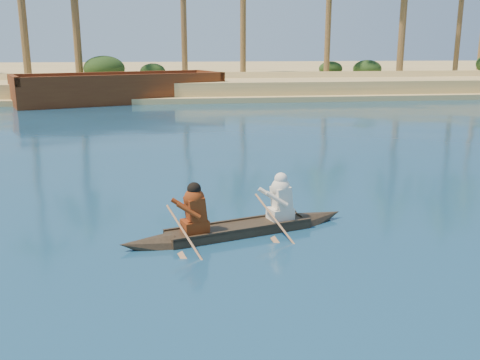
{
  "coord_description": "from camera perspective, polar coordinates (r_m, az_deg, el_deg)",
  "views": [
    {
      "loc": [
        1.76,
        -13.58,
        3.75
      ],
      "look_at": [
        3.5,
        -1.42,
        0.66
      ],
      "focal_mm": 40.0,
      "sensor_mm": 36.0,
      "label": 1
    }
  ],
  "objects": [
    {
      "name": "shrub_cluster",
      "position": [
        45.18,
        -10.53,
        10.66
      ],
      "size": [
        100.0,
        6.0,
        2.4
      ],
      "primitive_type": null,
      "color": "#1C3312",
      "rests_on": "ground"
    },
    {
      "name": "sandy_embankment",
      "position": [
        60.57,
        -9.96,
        10.88
      ],
      "size": [
        150.0,
        51.0,
        1.5
      ],
      "color": "#DFC17D",
      "rests_on": "ground"
    },
    {
      "name": "canoe",
      "position": [
        10.96,
        -0.1,
        -4.43
      ],
      "size": [
        4.94,
        2.05,
        1.37
      ],
      "rotation": [
        0.0,
        0.0,
        0.29
      ],
      "color": "#372A1E",
      "rests_on": "ground"
    },
    {
      "name": "ground",
      "position": [
        14.19,
        -14.97,
        -1.68
      ],
      "size": [
        160.0,
        160.0,
        0.0
      ],
      "primitive_type": "plane",
      "color": "#0C334F",
      "rests_on": "ground"
    },
    {
      "name": "barge_mid",
      "position": [
        37.93,
        -12.66,
        9.34
      ],
      "size": [
        14.47,
        8.92,
        2.29
      ],
      "rotation": [
        0.0,
        0.0,
        0.34
      ],
      "color": "#602D14",
      "rests_on": "ground"
    }
  ]
}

